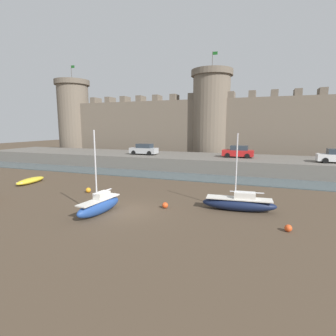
{
  "coord_description": "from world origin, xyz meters",
  "views": [
    {
      "loc": [
        8.9,
        -15.75,
        5.92
      ],
      "look_at": [
        1.53,
        4.55,
        2.5
      ],
      "focal_mm": 28.0,
      "sensor_mm": 36.0,
      "label": 1
    }
  ],
  "objects": [
    {
      "name": "mooring_buoy_near_channel",
      "position": [
        -5.78,
        3.49,
        0.23
      ],
      "size": [
        0.46,
        0.46,
        0.46
      ],
      "primitive_type": "sphere",
      "color": "orange",
      "rests_on": "ground"
    },
    {
      "name": "quay_road",
      "position": [
        0.0,
        20.88,
        0.9
      ],
      "size": [
        71.0,
        10.0,
        1.79
      ],
      "primitive_type": "cube",
      "color": "#666059",
      "rests_on": "ground"
    },
    {
      "name": "car_quay_east",
      "position": [
        -7.78,
        19.66,
        2.57
      ],
      "size": [
        4.1,
        1.89,
        1.62
      ],
      "color": "#B2B5B7",
      "rests_on": "quay_road"
    },
    {
      "name": "mooring_buoy_mid_mud",
      "position": [
        2.38,
        1.58,
        0.22
      ],
      "size": [
        0.44,
        0.44,
        0.44
      ],
      "primitive_type": "sphere",
      "color": "#E04C1E",
      "rests_on": "ground"
    },
    {
      "name": "water_channel",
      "position": [
        0.0,
        13.63,
        0.05
      ],
      "size": [
        80.0,
        4.5,
        0.1
      ],
      "primitive_type": "cube",
      "color": "#47565B",
      "rests_on": "ground"
    },
    {
      "name": "mooring_buoy_near_shore",
      "position": [
        10.5,
        -0.09,
        0.21
      ],
      "size": [
        0.41,
        0.41,
        0.41
      ],
      "primitive_type": "sphere",
      "color": "#E04C1E",
      "rests_on": "ground"
    },
    {
      "name": "sailboat_midflat_left",
      "position": [
        -1.41,
        -1.13,
        0.62
      ],
      "size": [
        1.39,
        4.15,
        5.71
      ],
      "color": "#234793",
      "rests_on": "ground"
    },
    {
      "name": "ground_plane",
      "position": [
        0.0,
        0.0,
        0.0
      ],
      "size": [
        160.0,
        160.0,
        0.0
      ],
      "primitive_type": "plane",
      "color": "#4C3D2D"
    },
    {
      "name": "rowboat_midflat_centre",
      "position": [
        -14.0,
        4.74,
        0.3
      ],
      "size": [
        1.58,
        3.88,
        0.57
      ],
      "color": "yellow",
      "rests_on": "ground"
    },
    {
      "name": "car_quay_west",
      "position": [
        5.8,
        20.64,
        2.57
      ],
      "size": [
        4.1,
        1.89,
        1.62
      ],
      "color": "red",
      "rests_on": "quay_road"
    },
    {
      "name": "castle",
      "position": [
        -0.0,
        30.91,
        6.7
      ],
      "size": [
        66.14,
        7.14,
        18.5
      ],
      "color": "#706354",
      "rests_on": "ground"
    },
    {
      "name": "sailboat_foreground_centre",
      "position": [
        7.51,
        2.84,
        0.56
      ],
      "size": [
        5.2,
        1.61,
        5.48
      ],
      "color": "#141E3D",
      "rests_on": "ground"
    }
  ]
}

